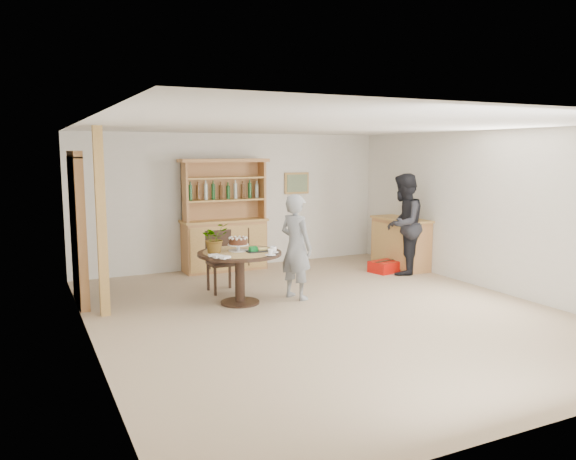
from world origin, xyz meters
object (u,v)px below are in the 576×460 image
(dining_chair, at_px, (221,257))
(red_suitcase, at_px, (387,266))
(teen_boy, at_px, (296,247))
(adult_person, at_px, (403,224))
(dining_table, at_px, (240,262))
(hutch, at_px, (224,233))
(sideboard, at_px, (401,243))

(dining_chair, bearing_deg, red_suitcase, 0.95)
(teen_boy, relative_size, red_suitcase, 2.31)
(dining_chair, height_order, red_suitcase, dining_chair)
(teen_boy, bearing_deg, adult_person, -94.97)
(dining_chair, relative_size, red_suitcase, 1.40)
(dining_table, bearing_deg, teen_boy, -6.71)
(hutch, distance_m, dining_chair, 1.56)
(hutch, xyz_separation_m, dining_chair, (-0.57, -1.44, -0.15))
(teen_boy, height_order, red_suitcase, teen_boy)
(hutch, distance_m, red_suitcase, 3.03)
(adult_person, bearing_deg, dining_chair, -39.24)
(hutch, xyz_separation_m, sideboard, (3.04, -1.24, -0.22))
(adult_person, height_order, red_suitcase, adult_person)
(hutch, bearing_deg, red_suitcase, -28.75)
(hutch, xyz_separation_m, dining_table, (-0.57, -2.27, -0.08))
(red_suitcase, bearing_deg, dining_chair, 167.67)
(sideboard, bearing_deg, dining_table, -164.04)
(hutch, relative_size, red_suitcase, 3.03)
(hutch, height_order, dining_table, hutch)
(sideboard, height_order, red_suitcase, sideboard)
(sideboard, bearing_deg, teen_boy, -157.69)
(red_suitcase, bearing_deg, dining_table, -177.68)
(sideboard, bearing_deg, hutch, 157.79)
(hutch, bearing_deg, dining_chair, -111.42)
(hutch, relative_size, adult_person, 1.14)
(dining_chair, distance_m, teen_boy, 1.28)
(sideboard, distance_m, adult_person, 0.67)
(teen_boy, height_order, adult_person, adult_person)
(hutch, distance_m, adult_person, 3.23)
(dining_chair, height_order, adult_person, adult_person)
(dining_table, xyz_separation_m, dining_chair, (0.00, 0.83, -0.07))
(sideboard, xyz_separation_m, dining_table, (-3.61, -1.03, 0.13))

